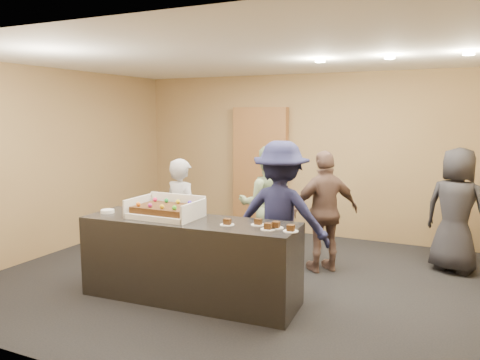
{
  "coord_description": "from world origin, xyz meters",
  "views": [
    {
      "loc": [
        2.37,
        -5.09,
        2.04
      ],
      "look_at": [
        -0.02,
        0.0,
        1.24
      ],
      "focal_mm": 35.0,
      "sensor_mm": 36.0,
      "label": 1
    }
  ],
  "objects": [
    {
      "name": "plate_stack",
      "position": [
        -1.29,
        -0.93,
        0.92
      ],
      "size": [
        0.16,
        0.16,
        0.04
      ],
      "primitive_type": "cylinder",
      "color": "white",
      "rests_on": "serving_counter"
    },
    {
      "name": "person_navy_man",
      "position": [
        0.56,
        -0.14,
        0.87
      ],
      "size": [
        1.17,
        0.73,
        1.74
      ],
      "primitive_type": "imported",
      "rotation": [
        0.0,
        0.0,
        3.22
      ],
      "color": "#191B3E",
      "rests_on": "floor"
    },
    {
      "name": "ceiling_spotlights",
      "position": [
        1.6,
        0.5,
        2.67
      ],
      "size": [
        1.72,
        0.12,
        0.03
      ],
      "color": "#FFEAC6",
      "rests_on": "ceiling"
    },
    {
      "name": "person_sage_man",
      "position": [
        0.01,
        0.79,
        0.8
      ],
      "size": [
        0.96,
        0.87,
        1.61
      ],
      "primitive_type": "imported",
      "rotation": [
        0.0,
        0.0,
        3.55
      ],
      "color": "gray",
      "rests_on": "floor"
    },
    {
      "name": "serving_counter",
      "position": [
        -0.24,
        -0.83,
        0.45
      ],
      "size": [
        2.44,
        0.84,
        0.9
      ],
      "primitive_type": "cube",
      "rotation": [
        0.0,
        0.0,
        0.06
      ],
      "color": "black",
      "rests_on": "floor"
    },
    {
      "name": "slice_a",
      "position": [
        0.24,
        -0.88,
        0.92
      ],
      "size": [
        0.15,
        0.15,
        0.07
      ],
      "color": "white",
      "rests_on": "serving_counter"
    },
    {
      "name": "slice_b",
      "position": [
        0.53,
        -0.74,
        0.92
      ],
      "size": [
        0.15,
        0.15,
        0.07
      ],
      "color": "white",
      "rests_on": "serving_counter"
    },
    {
      "name": "slice_e",
      "position": [
        0.93,
        -0.85,
        0.92
      ],
      "size": [
        0.15,
        0.15,
        0.07
      ],
      "color": "white",
      "rests_on": "serving_counter"
    },
    {
      "name": "slice_d",
      "position": [
        0.75,
        -0.78,
        0.92
      ],
      "size": [
        0.15,
        0.15,
        0.07
      ],
      "color": "white",
      "rests_on": "serving_counter"
    },
    {
      "name": "cake_box",
      "position": [
        -0.55,
        -0.81,
        0.95
      ],
      "size": [
        0.76,
        0.53,
        0.22
      ],
      "color": "white",
      "rests_on": "serving_counter"
    },
    {
      "name": "person_brown_extra",
      "position": [
        0.85,
        0.74,
        0.79
      ],
      "size": [
        0.95,
        0.9,
        1.58
      ],
      "primitive_type": "imported",
      "rotation": [
        0.0,
        0.0,
        3.87
      ],
      "color": "brown",
      "rests_on": "floor"
    },
    {
      "name": "slice_c",
      "position": [
        0.7,
        -0.88,
        0.92
      ],
      "size": [
        0.15,
        0.15,
        0.07
      ],
      "color": "white",
      "rests_on": "serving_counter"
    },
    {
      "name": "storage_cabinet",
      "position": [
        -0.77,
        2.41,
        1.08
      ],
      "size": [
        0.98,
        0.15,
        2.15
      ],
      "primitive_type": "cube",
      "color": "brown",
      "rests_on": "floor"
    },
    {
      "name": "person_server_grey",
      "position": [
        -0.81,
        -0.09,
        0.74
      ],
      "size": [
        0.62,
        0.5,
        1.48
      ],
      "primitive_type": "imported",
      "rotation": [
        0.0,
        0.0,
        2.84
      ],
      "color": "#A2A2A7",
      "rests_on": "floor"
    },
    {
      "name": "room",
      "position": [
        0.0,
        0.0,
        1.35
      ],
      "size": [
        6.04,
        6.0,
        2.7
      ],
      "color": "black",
      "rests_on": "ground"
    },
    {
      "name": "person_dark_suit",
      "position": [
        2.38,
        1.44,
        0.81
      ],
      "size": [
        0.92,
        0.75,
        1.62
      ],
      "primitive_type": "imported",
      "rotation": [
        0.0,
        0.0,
        2.81
      ],
      "color": "black",
      "rests_on": "floor"
    },
    {
      "name": "sheet_cake",
      "position": [
        -0.55,
        -0.83,
        1.0
      ],
      "size": [
        0.65,
        0.45,
        0.12
      ],
      "color": "#321A0B",
      "rests_on": "cake_box"
    }
  ]
}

